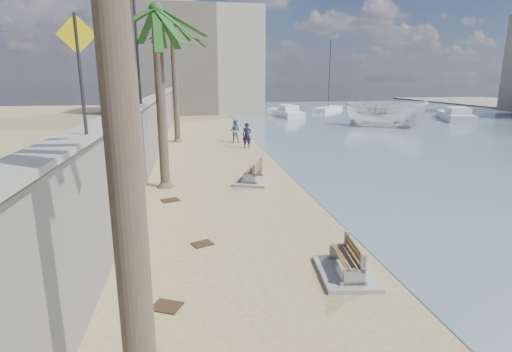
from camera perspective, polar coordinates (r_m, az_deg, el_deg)
ground_plane at (r=9.17m, az=10.59°, el=-17.72°), size 140.00×140.00×0.00m
seawall at (r=27.59m, az=-14.17°, el=7.09°), size 0.45×70.00×3.50m
wall_cap at (r=27.45m, az=-14.39°, el=10.82°), size 0.80×70.00×0.12m
end_building at (r=59.37m, az=-8.68°, el=15.77°), size 18.00×12.00×14.00m
bench_near at (r=10.32m, az=12.77°, el=-11.85°), size 1.50×2.04×0.80m
bench_far at (r=18.78m, az=-0.43°, el=0.37°), size 2.18×2.60×0.92m
palm_mid at (r=17.99m, az=-14.10°, el=21.71°), size 5.00×5.00×8.37m
palm_back at (r=31.43m, az=-11.88°, el=20.73°), size 5.00×5.00×9.78m
pedestrian_sign at (r=9.10m, az=-23.98°, el=15.17°), size 0.78×0.07×2.40m
streetlight at (r=19.55m, az=-16.75°, el=18.76°), size 0.28×0.28×5.12m
person_a at (r=27.98m, az=-1.31°, el=6.08°), size 0.86×0.71×2.04m
person_b at (r=30.58m, az=-3.02°, el=6.63°), size 1.13×1.01×1.94m
boat_cruiser at (r=42.50m, az=17.90°, el=8.55°), size 4.33×4.33×3.56m
yacht_near at (r=53.62m, az=26.58°, el=7.61°), size 6.51×9.97×1.50m
yacht_far at (r=52.56m, az=4.22°, el=8.91°), size 3.14×8.43×1.50m
sailboat_west at (r=62.06m, az=10.25°, el=9.43°), size 6.50×7.52×10.30m
debris_b at (r=9.17m, az=-12.65°, el=-17.71°), size 0.75×0.69×0.03m
debris_c at (r=16.36m, az=-12.13°, el=-3.39°), size 0.83×0.74×0.03m
debris_d at (r=12.02m, az=-7.66°, el=-9.58°), size 0.71×0.65×0.03m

